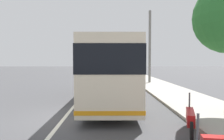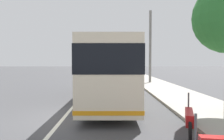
{
  "view_description": "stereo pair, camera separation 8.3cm",
  "coord_description": "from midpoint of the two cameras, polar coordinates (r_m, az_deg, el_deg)",
  "views": [
    {
      "loc": [
        -8.51,
        -1.91,
        2.37
      ],
      "look_at": [
        5.42,
        -2.12,
        1.84
      ],
      "focal_mm": 31.65,
      "sensor_mm": 36.0,
      "label": 1
    },
    {
      "loc": [
        -8.51,
        -2.0,
        2.37
      ],
      "look_at": [
        5.42,
        -2.12,
        1.84
      ],
      "focal_mm": 31.65,
      "sensor_mm": 36.0,
      "label": 2
    }
  ],
  "objects": [
    {
      "name": "motorcycle_angled",
      "position": [
        7.27,
        21.68,
        -13.05
      ],
      "size": [
        2.24,
        0.87,
        1.27
      ],
      "rotation": [
        0.0,
        0.0,
        -0.35
      ],
      "color": "black",
      "rests_on": "ground"
    },
    {
      "name": "car_ahead_same_lane",
      "position": [
        34.06,
        -7.67,
        -0.6
      ],
      "size": [
        4.16,
        1.97,
        1.52
      ],
      "rotation": [
        0.0,
        0.0,
        3.17
      ],
      "color": "silver",
      "rests_on": "ground"
    },
    {
      "name": "car_side_street",
      "position": [
        51.52,
        -0.34,
        0.36
      ],
      "size": [
        4.55,
        2.16,
        1.56
      ],
      "rotation": [
        0.0,
        0.0,
        0.08
      ],
      "color": "navy",
      "rests_on": "ground"
    },
    {
      "name": "sidewalk_curb",
      "position": [
        19.27,
        14.1,
        -4.75
      ],
      "size": [
        110.0,
        3.6,
        0.14
      ],
      "primitive_type": "cube",
      "color": "#9E998E",
      "rests_on": "ground"
    },
    {
      "name": "utility_pole",
      "position": [
        22.75,
        11.09,
        6.47
      ],
      "size": [
        0.28,
        0.28,
        8.18
      ],
      "primitive_type": "cylinder",
      "color": "slate",
      "rests_on": "ground"
    },
    {
      "name": "lane_divider_line",
      "position": [
        18.76,
        -6.5,
        -5.09
      ],
      "size": [
        110.0,
        0.16,
        0.01
      ],
      "primitive_type": "cube",
      "color": "silver",
      "rests_on": "ground"
    },
    {
      "name": "coach_bus",
      "position": [
        12.76,
        -0.31,
        0.43
      ],
      "size": [
        11.93,
        2.68,
        3.43
      ],
      "rotation": [
        0.0,
        0.0,
        -0.01
      ],
      "color": "beige",
      "rests_on": "ground"
    },
    {
      "name": "ground_plane",
      "position": [
        9.05,
        -13.31,
        -13.09
      ],
      "size": [
        220.0,
        220.0,
        0.0
      ],
      "primitive_type": "plane",
      "color": "#424244"
    }
  ]
}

